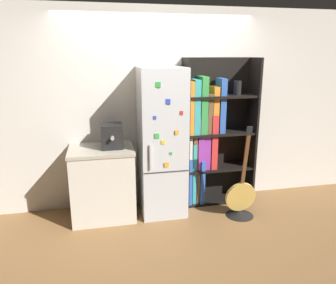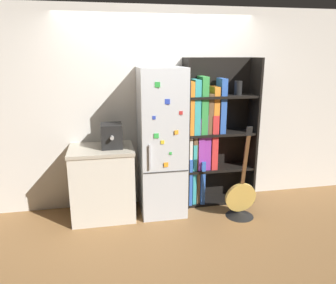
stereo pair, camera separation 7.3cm
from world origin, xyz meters
name	(u,v)px [view 1 (the left image)]	position (x,y,z in m)	size (l,w,h in m)	color
ground_plane	(164,215)	(0.00, 0.00, 0.00)	(16.00, 16.00, 0.00)	olive
wall_back	(157,109)	(0.00, 0.47, 1.30)	(8.00, 0.05, 2.60)	silver
refrigerator	(162,142)	(0.00, 0.15, 0.93)	(0.56, 0.63, 1.86)	silver
bookshelf	(209,135)	(0.68, 0.31, 0.96)	(0.97, 0.35, 1.97)	black
kitchen_counter	(103,183)	(-0.75, 0.14, 0.45)	(0.78, 0.63, 0.90)	beige
espresso_machine	(112,136)	(-0.62, 0.14, 1.05)	(0.25, 0.34, 0.29)	black
guitar	(240,203)	(0.95, -0.22, 0.17)	(0.40, 0.36, 1.20)	black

